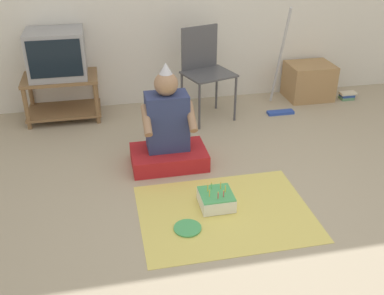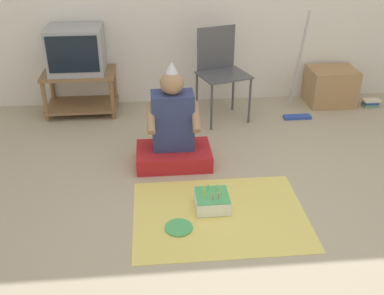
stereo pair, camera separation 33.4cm
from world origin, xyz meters
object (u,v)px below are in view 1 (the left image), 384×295
object	(u,v)px
tv	(56,54)
folding_chair	(205,66)
paper_plate	(188,228)
birthday_cake	(216,199)
dust_mop	(280,84)
book_pile	(347,96)
person_seated	(168,134)
cardboard_box_stack	(309,81)

from	to	relation	value
tv	folding_chair	size ratio (longest dim) A/B	0.60
paper_plate	birthday_cake	bearing A→B (deg)	40.59
dust_mop	book_pile	size ratio (longest dim) A/B	5.92
person_seated	book_pile	bearing A→B (deg)	24.53
paper_plate	book_pile	bearing A→B (deg)	40.67
folding_chair	dust_mop	distance (m)	0.84
folding_chair	birthday_cake	distance (m)	1.69
cardboard_box_stack	dust_mop	size ratio (longest dim) A/B	0.45
cardboard_box_stack	book_pile	distance (m)	0.47
cardboard_box_stack	birthday_cake	xyz separation A→B (m)	(-1.55, -1.83, -0.14)
tv	paper_plate	distance (m)	2.33
cardboard_box_stack	paper_plate	world-z (taller)	cardboard_box_stack
tv	folding_chair	bearing A→B (deg)	-9.67
cardboard_box_stack	paper_plate	size ratio (longest dim) A/B	2.61
birthday_cake	person_seated	bearing A→B (deg)	109.30
dust_mop	book_pile	bearing A→B (deg)	9.61
folding_chair	tv	bearing A→B (deg)	170.33
tv	person_seated	bearing A→B (deg)	-51.99
tv	birthday_cake	distance (m)	2.24
tv	book_pile	size ratio (longest dim) A/B	2.93
book_pile	birthday_cake	size ratio (longest dim) A/B	0.77
cardboard_box_stack	folding_chair	bearing A→B (deg)	-169.29
book_pile	person_seated	size ratio (longest dim) A/B	0.21
book_pile	person_seated	world-z (taller)	person_seated
tv	cardboard_box_stack	xyz separation A→B (m)	(2.68, -0.00, -0.48)
person_seated	tv	bearing A→B (deg)	128.01
dust_mop	person_seated	xyz separation A→B (m)	(-1.32, -0.86, -0.02)
folding_chair	dust_mop	xyz separation A→B (m)	(0.80, -0.05, -0.23)
book_pile	birthday_cake	bearing A→B (deg)	-139.32
folding_chair	birthday_cake	bearing A→B (deg)	-100.00
book_pile	folding_chair	bearing A→B (deg)	-176.52
birthday_cake	tv	bearing A→B (deg)	121.81
book_pile	paper_plate	bearing A→B (deg)	-139.33
folding_chair	birthday_cake	xyz separation A→B (m)	(-0.28, -1.59, -0.48)
tv	book_pile	bearing A→B (deg)	-2.56
cardboard_box_stack	birthday_cake	size ratio (longest dim) A/B	2.05
paper_plate	tv	bearing A→B (deg)	113.21
birthday_cake	folding_chair	bearing A→B (deg)	80.00
tv	folding_chair	xyz separation A→B (m)	(1.42, -0.24, -0.14)
book_pile	cardboard_box_stack	bearing A→B (deg)	162.06
birthday_cake	paper_plate	bearing A→B (deg)	-139.41
cardboard_box_stack	person_seated	bearing A→B (deg)	-147.35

